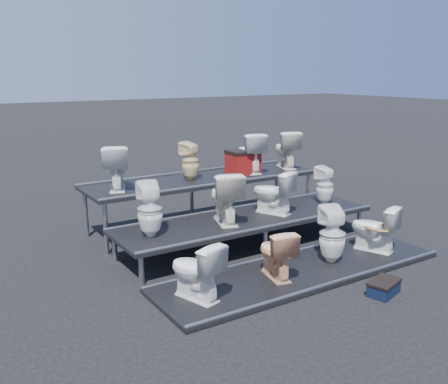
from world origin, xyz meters
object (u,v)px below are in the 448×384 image
toilet_5 (225,197)px  toilet_6 (273,192)px  step_stool (384,289)px  toilet_10 (250,152)px  toilet_0 (196,270)px  toilet_8 (116,167)px  toilet_11 (286,149)px  toilet_4 (150,209)px  toilet_1 (276,253)px  toilet_2 (332,234)px  toilet_9 (190,161)px  toilet_3 (374,228)px  toilet_7 (325,185)px  red_crate (243,163)px

toilet_5 → toilet_6: bearing=-161.5°
step_stool → toilet_10: bearing=65.3°
toilet_0 → toilet_6: (2.14, 1.30, 0.39)m
toilet_8 → toilet_11: size_ratio=1.00×
toilet_6 → toilet_4: bearing=-23.0°
toilet_4 → toilet_8: toilet_8 is taller
toilet_1 → toilet_4: bearing=-35.6°
toilet_8 → toilet_10: toilet_10 is taller
toilet_2 → toilet_5: bearing=-31.9°
toilet_10 → toilet_11: bearing=-166.9°
toilet_9 → toilet_0: bearing=41.2°
toilet_1 → toilet_11: 3.55m
toilet_4 → toilet_9: toilet_9 is taller
toilet_3 → step_stool: (-0.98, -1.04, -0.33)m
toilet_2 → toilet_3: size_ratio=1.16×
toilet_0 → toilet_5: toilet_5 is taller
toilet_1 → toilet_4: toilet_4 is taller
toilet_10 → toilet_0: bearing=58.0°
toilet_1 → toilet_8: 2.96m
toilet_3 → step_stool: toilet_3 is taller
toilet_5 → toilet_11: (2.22, 1.30, 0.36)m
toilet_6 → toilet_7: 1.12m
toilet_1 → toilet_2: toilet_2 is taller
toilet_0 → red_crate: bearing=-150.0°
toilet_4 → toilet_9: bearing=-123.7°
toilet_0 → toilet_5: 1.85m
toilet_7 → toilet_4: bearing=-5.2°
toilet_9 → toilet_11: bearing=158.9°
toilet_0 → toilet_11: bearing=-159.6°
toilet_3 → toilet_5: bearing=-57.3°
toilet_0 → toilet_1: toilet_0 is taller
toilet_7 → toilet_9: (-1.89, 1.30, 0.40)m
toilet_6 → toilet_8: bearing=-54.9°
toilet_6 → toilet_10: bearing=-132.8°
toilet_7 → toilet_10: toilet_10 is taller
toilet_6 → red_crate: red_crate is taller
toilet_3 → toilet_10: size_ratio=0.95×
toilet_7 → step_stool: bearing=57.7°
toilet_7 → red_crate: red_crate is taller
toilet_9 → toilet_10: (1.24, 0.00, 0.04)m
toilet_5 → toilet_2: bearing=144.6°
toilet_6 → red_crate: size_ratio=1.31×
toilet_5 → step_stool: (0.82, -2.34, -0.78)m
toilet_8 → toilet_9: size_ratio=1.09×
toilet_10 → toilet_3: bearing=112.5°
toilet_4 → toilet_5: 1.22m
toilet_5 → toilet_10: 1.92m
toilet_0 → toilet_2: 2.19m
toilet_11 → step_stool: (-1.40, -3.64, -1.14)m
toilet_3 → toilet_9: size_ratio=1.06×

